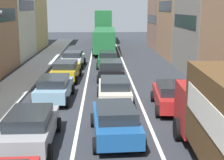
# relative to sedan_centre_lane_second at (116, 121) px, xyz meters

# --- Properties ---
(sidewalk_left) EXTENTS (2.60, 64.00, 0.14)m
(sidewalk_left) POSITION_rel_sedan_centre_lane_second_xyz_m (-6.70, 12.36, -0.73)
(sidewalk_left) COLOR #BCBCBC
(sidewalk_left) RESTS_ON ground
(lane_stripe_left) EXTENTS (0.16, 60.00, 0.01)m
(lane_stripe_left) POSITION_rel_sedan_centre_lane_second_xyz_m (-1.70, 12.36, -0.79)
(lane_stripe_left) COLOR silver
(lane_stripe_left) RESTS_ON ground
(lane_stripe_right) EXTENTS (0.16, 60.00, 0.01)m
(lane_stripe_right) POSITION_rel_sedan_centre_lane_second_xyz_m (1.70, 12.36, -0.79)
(lane_stripe_right) COLOR silver
(lane_stripe_right) RESTS_ON ground
(sedan_centre_lane_second) EXTENTS (2.25, 4.39, 1.49)m
(sedan_centre_lane_second) POSITION_rel_sedan_centre_lane_second_xyz_m (0.00, 0.00, 0.00)
(sedan_centre_lane_second) COLOR #194C8C
(sedan_centre_lane_second) RESTS_ON ground
(wagon_left_lane_second) EXTENTS (2.10, 4.32, 1.49)m
(wagon_left_lane_second) POSITION_rel_sedan_centre_lane_second_xyz_m (-3.46, -0.61, 0.00)
(wagon_left_lane_second) COLOR gray
(wagon_left_lane_second) RESTS_ON ground
(hatchback_centre_lane_third) EXTENTS (2.07, 4.31, 1.49)m
(hatchback_centre_lane_third) POSITION_rel_sedan_centre_lane_second_xyz_m (0.16, 5.29, 0.00)
(hatchback_centre_lane_third) COLOR beige
(hatchback_centre_lane_third) RESTS_ON ground
(sedan_left_lane_third) EXTENTS (2.14, 4.34, 1.49)m
(sedan_left_lane_third) POSITION_rel_sedan_centre_lane_second_xyz_m (-3.40, 5.95, 0.00)
(sedan_left_lane_third) COLOR #759EB7
(sedan_left_lane_third) RESTS_ON ground
(coupe_centre_lane_fourth) EXTENTS (2.19, 4.36, 1.49)m
(coupe_centre_lane_fourth) POSITION_rel_sedan_centre_lane_second_xyz_m (0.16, 11.88, 0.00)
(coupe_centre_lane_fourth) COLOR black
(coupe_centre_lane_fourth) RESTS_ON ground
(sedan_left_lane_fourth) EXTENTS (2.21, 4.37, 1.49)m
(sedan_left_lane_fourth) POSITION_rel_sedan_centre_lane_second_xyz_m (-3.30, 11.64, 0.00)
(sedan_left_lane_fourth) COLOR #B29319
(sedan_left_lane_fourth) RESTS_ON ground
(sedan_centre_lane_fifth) EXTENTS (2.12, 4.33, 1.49)m
(sedan_centre_lane_fifth) POSITION_rel_sedan_centre_lane_second_xyz_m (0.04, 17.30, 0.00)
(sedan_centre_lane_fifth) COLOR #19592D
(sedan_centre_lane_fifth) RESTS_ON ground
(sedan_left_lane_fifth) EXTENTS (2.21, 4.37, 1.49)m
(sedan_left_lane_fifth) POSITION_rel_sedan_centre_lane_second_xyz_m (-3.22, 17.35, 0.00)
(sedan_left_lane_fifth) COLOR silver
(sedan_left_lane_fifth) RESTS_ON ground
(sedan_right_lane_behind_truck) EXTENTS (2.30, 4.41, 1.49)m
(sedan_right_lane_behind_truck) POSITION_rel_sedan_centre_lane_second_xyz_m (3.29, 3.99, 0.00)
(sedan_right_lane_behind_truck) COLOR #A51E1E
(sedan_right_lane_behind_truck) RESTS_ON ground
(bus_mid_queue_primary) EXTENTS (3.00, 10.56, 2.90)m
(bus_mid_queue_primary) POSITION_rel_sedan_centre_lane_second_xyz_m (-0.13, 27.36, 0.96)
(bus_mid_queue_primary) COLOR #1E6033
(bus_mid_queue_primary) RESTS_ON ground
(bus_far_queue_secondary) EXTENTS (2.86, 10.52, 5.06)m
(bus_far_queue_secondary) POSITION_rel_sedan_centre_lane_second_xyz_m (-0.19, 40.08, 2.03)
(bus_far_queue_secondary) COLOR #1E6033
(bus_far_queue_secondary) RESTS_ON ground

